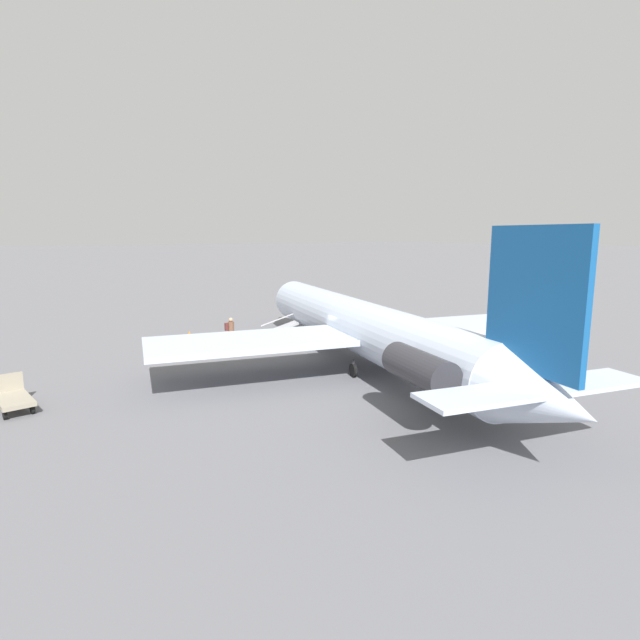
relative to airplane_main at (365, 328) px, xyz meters
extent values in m
plane|color=slate|center=(0.87, -0.26, -2.05)|extent=(600.00, 600.00, 0.00)
cylinder|color=silver|center=(0.87, -0.26, -0.03)|extent=(21.32, 8.76, 2.60)
cone|color=silver|center=(12.52, -3.81, -0.03)|extent=(3.48, 3.27, 2.55)
cone|color=silver|center=(-11.03, 3.36, -0.03)|extent=(3.98, 3.43, 2.55)
cube|color=#145193|center=(-10.38, 3.16, 2.70)|extent=(3.55, 1.26, 4.16)
cube|color=silver|center=(-10.73, 3.27, 0.23)|extent=(3.62, 7.43, 0.13)
cube|color=silver|center=(1.54, 5.61, -0.22)|extent=(6.61, 9.85, 0.26)
cube|color=silver|center=(-1.86, -5.51, -0.22)|extent=(6.61, 9.85, 0.26)
cylinder|color=#2D2D33|center=(-7.09, 4.07, 0.17)|extent=(3.33, 2.03, 1.17)
cylinder|color=#2D2D33|center=(-8.15, 0.57, 0.17)|extent=(3.33, 2.03, 1.17)
cylinder|color=black|center=(7.55, -2.30, -1.72)|extent=(0.66, 0.34, 0.64)
cylinder|color=#2D2D33|center=(7.55, -2.30, -1.30)|extent=(0.12, 0.12, 0.20)
cylinder|color=black|center=(-0.85, 1.48, -1.72)|extent=(0.66, 0.34, 0.64)
cylinder|color=#2D2D33|center=(-0.85, 1.48, -1.30)|extent=(0.12, 0.12, 0.20)
cylinder|color=black|center=(-1.53, -0.76, -1.72)|extent=(0.66, 0.34, 0.64)
cylinder|color=#2D2D33|center=(-1.53, -0.76, -1.30)|extent=(0.12, 0.12, 0.20)
cube|color=#B2B2B7|center=(8.28, 1.92, -1.80)|extent=(1.58, 2.04, 0.50)
cube|color=#B2B2B7|center=(7.69, 0.01, -1.21)|extent=(1.51, 2.40, 0.79)
cube|color=#B2B2B7|center=(8.12, -0.12, -0.71)|extent=(0.70, 2.14, 0.73)
cube|color=#23232D|center=(8.37, 3.00, -1.62)|extent=(0.27, 0.33, 0.85)
cylinder|color=brown|center=(8.37, 3.00, -0.87)|extent=(0.36, 0.36, 0.65)
sphere|color=tan|center=(8.37, 3.00, -0.43)|extent=(0.24, 0.24, 0.24)
cube|color=#592323|center=(8.45, 3.26, -0.84)|extent=(0.32, 0.25, 0.44)
cube|color=#9E937F|center=(3.50, 14.61, -1.61)|extent=(2.27, 1.25, 0.16)
cube|color=#9E937F|center=(4.54, 14.69, -1.18)|extent=(0.16, 1.10, 0.70)
cylinder|color=black|center=(4.30, 14.23, -1.87)|extent=(0.37, 0.15, 0.36)
cylinder|color=black|center=(2.70, 15.00, -1.87)|extent=(0.37, 0.15, 0.36)
cylinder|color=black|center=(2.76, 14.12, -1.87)|extent=(0.37, 0.15, 0.36)
cube|color=black|center=(12.12, 4.03, -2.03)|extent=(0.44, 0.44, 0.03)
cone|color=orange|center=(12.12, 4.03, -1.80)|extent=(0.34, 0.34, 0.49)
camera|label=1|loc=(-17.75, 16.36, 4.53)|focal=28.00mm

